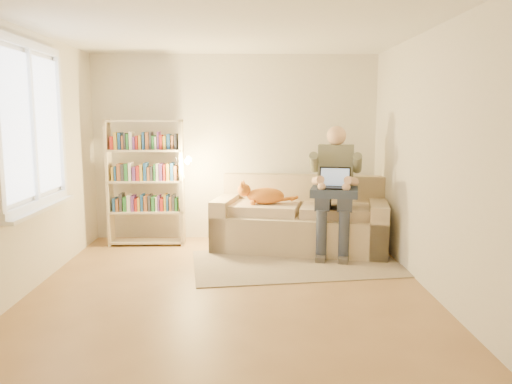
{
  "coord_description": "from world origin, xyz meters",
  "views": [
    {
      "loc": [
        0.2,
        -4.85,
        1.73
      ],
      "look_at": [
        0.28,
        1.0,
        0.85
      ],
      "focal_mm": 35.0,
      "sensor_mm": 36.0,
      "label": 1
    }
  ],
  "objects_px": {
    "sofa": "(300,222)",
    "bookshelf": "(146,176)",
    "laptop": "(339,183)",
    "cat": "(259,195)",
    "person": "(335,183)"
  },
  "relations": [
    {
      "from": "sofa",
      "to": "laptop",
      "type": "height_order",
      "value": "laptop"
    },
    {
      "from": "person",
      "to": "bookshelf",
      "type": "bearing_deg",
      "value": -178.23
    },
    {
      "from": "sofa",
      "to": "laptop",
      "type": "relative_size",
      "value": 5.4
    },
    {
      "from": "cat",
      "to": "bookshelf",
      "type": "distance_m",
      "value": 1.55
    },
    {
      "from": "laptop",
      "to": "bookshelf",
      "type": "height_order",
      "value": "bookshelf"
    },
    {
      "from": "sofa",
      "to": "bookshelf",
      "type": "bearing_deg",
      "value": -173.33
    },
    {
      "from": "sofa",
      "to": "laptop",
      "type": "distance_m",
      "value": 0.84
    },
    {
      "from": "cat",
      "to": "person",
      "type": "bearing_deg",
      "value": -1.29
    },
    {
      "from": "laptop",
      "to": "bookshelf",
      "type": "bearing_deg",
      "value": 178.36
    },
    {
      "from": "sofa",
      "to": "cat",
      "type": "xyz_separation_m",
      "value": [
        -0.56,
        -0.03,
        0.38
      ]
    },
    {
      "from": "person",
      "to": "cat",
      "type": "relative_size",
      "value": 2.16
    },
    {
      "from": "cat",
      "to": "bookshelf",
      "type": "relative_size",
      "value": 0.44
    },
    {
      "from": "cat",
      "to": "laptop",
      "type": "relative_size",
      "value": 1.7
    },
    {
      "from": "sofa",
      "to": "cat",
      "type": "height_order",
      "value": "sofa"
    },
    {
      "from": "sofa",
      "to": "person",
      "type": "bearing_deg",
      "value": -20.1
    }
  ]
}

